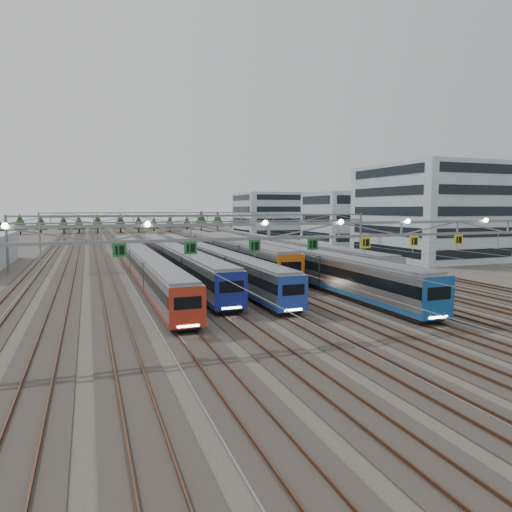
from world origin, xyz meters
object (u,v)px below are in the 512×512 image
object	(u,v)px
depot_bldg_north	(275,215)
depot_bldg_mid	(341,219)
gantry_near	(339,233)
gantry_mid	(207,224)
gantry_far	(163,218)
train_e	(274,257)
train_d	(223,250)
train_c	(204,257)
depot_bldg_south	(428,212)
train_b	(173,258)
train_a	(140,261)
train_f	(280,250)

from	to	relation	value
depot_bldg_north	depot_bldg_mid	bearing A→B (deg)	-83.58
gantry_near	gantry_mid	world-z (taller)	gantry_near
gantry_far	depot_bldg_mid	bearing A→B (deg)	-24.11
train_e	gantry_near	world-z (taller)	gantry_near
gantry_near	depot_bldg_north	xyz separation A→B (m)	(36.48, 99.88, -0.32)
train_d	gantry_near	size ratio (longest dim) A/B	0.91
train_e	depot_bldg_north	bearing A→B (deg)	67.29
train_c	train_d	distance (m)	7.34
train_e	depot_bldg_south	world-z (taller)	depot_bldg_south
depot_bldg_mid	train_b	bearing A→B (deg)	-143.77
train_e	gantry_far	xyz separation A→B (m)	(-6.75, 56.17, 4.22)
train_a	depot_bldg_mid	bearing A→B (deg)	34.63
train_f	train_e	bearing A→B (deg)	-117.92
train_b	depot_bldg_north	world-z (taller)	depot_bldg_north
gantry_mid	depot_bldg_mid	world-z (taller)	depot_bldg_mid
gantry_far	gantry_near	bearing A→B (deg)	-90.03
gantry_far	depot_bldg_south	world-z (taller)	depot_bldg_south
train_a	depot_bldg_north	size ratio (longest dim) A/B	2.78
train_f	depot_bldg_south	bearing A→B (deg)	-2.59
train_a	depot_bldg_mid	xyz separation A→B (m)	(51.36, 35.48, 4.38)
train_c	depot_bldg_south	world-z (taller)	depot_bldg_south
depot_bldg_south	gantry_near	bearing A→B (deg)	-137.36
train_d	depot_bldg_north	distance (m)	69.87
train_e	gantry_mid	size ratio (longest dim) A/B	1.14
gantry_far	depot_bldg_mid	size ratio (longest dim) A/B	3.52
train_e	depot_bldg_mid	size ratio (longest dim) A/B	4.00
train_d	depot_bldg_south	distance (m)	37.57
depot_bldg_south	train_e	bearing A→B (deg)	-167.47
train_a	gantry_near	distance (m)	34.00
train_d	train_e	bearing A→B (deg)	-66.09
train_c	gantry_mid	bearing A→B (deg)	71.71
train_e	train_f	world-z (taller)	train_f
train_a	gantry_far	xyz separation A→B (m)	(11.25, 53.43, 4.41)
gantry_mid	gantry_near	bearing A→B (deg)	-90.07
train_f	depot_bldg_mid	xyz separation A→B (m)	(28.86, 29.72, 4.19)
train_a	train_f	size ratio (longest dim) A/B	1.05
train_f	gantry_far	bearing A→B (deg)	103.28
train_a	train_f	bearing A→B (deg)	14.34
train_c	gantry_near	distance (m)	33.77
train_e	train_b	bearing A→B (deg)	163.99
train_e	depot_bldg_mid	xyz separation A→B (m)	(33.36, 38.21, 4.20)
depot_bldg_mid	gantry_near	bearing A→B (deg)	-120.88
train_c	depot_bldg_north	xyz separation A→B (m)	(38.68, 66.57, 4.79)
train_a	train_d	xyz separation A→B (m)	(13.50, 7.41, 0.34)
depot_bldg_south	depot_bldg_north	world-z (taller)	depot_bldg_south
train_a	gantry_far	bearing A→B (deg)	78.11
train_f	depot_bldg_north	bearing A→B (deg)	68.04
train_a	train_b	size ratio (longest dim) A/B	1.12
train_a	depot_bldg_mid	world-z (taller)	depot_bldg_mid
train_f	depot_bldg_north	size ratio (longest dim) A/B	2.65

